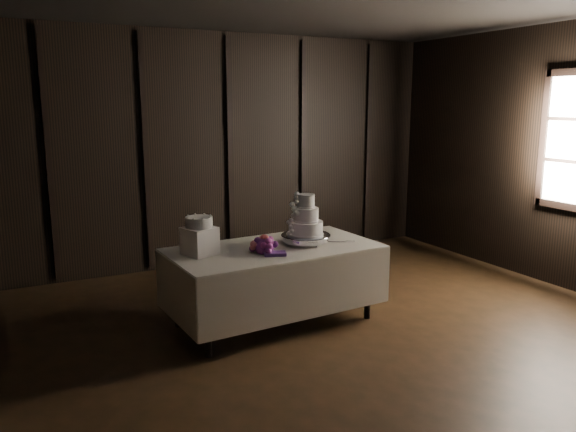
{
  "coord_description": "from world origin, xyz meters",
  "views": [
    {
      "loc": [
        -2.69,
        -3.44,
        2.12
      ],
      "look_at": [
        -0.29,
        1.22,
        1.05
      ],
      "focal_mm": 35.0,
      "sensor_mm": 36.0,
      "label": 1
    }
  ],
  "objects_px": {
    "cake_stand": "(306,239)",
    "bouquet": "(264,246)",
    "small_cake": "(199,222)",
    "display_table": "(274,282)",
    "wedding_cake": "(304,219)",
    "box_pedestal": "(200,241)"
  },
  "relations": [
    {
      "from": "box_pedestal",
      "to": "cake_stand",
      "type": "bearing_deg",
      "value": -5.45
    },
    {
      "from": "cake_stand",
      "to": "bouquet",
      "type": "bearing_deg",
      "value": -165.94
    },
    {
      "from": "wedding_cake",
      "to": "box_pedestal",
      "type": "xyz_separation_m",
      "value": [
        -1.01,
        0.12,
        -0.12
      ]
    },
    {
      "from": "bouquet",
      "to": "small_cake",
      "type": "height_order",
      "value": "small_cake"
    },
    {
      "from": "display_table",
      "to": "bouquet",
      "type": "height_order",
      "value": "bouquet"
    },
    {
      "from": "display_table",
      "to": "wedding_cake",
      "type": "bearing_deg",
      "value": -9.72
    },
    {
      "from": "wedding_cake",
      "to": "small_cake",
      "type": "distance_m",
      "value": 1.02
    },
    {
      "from": "display_table",
      "to": "cake_stand",
      "type": "bearing_deg",
      "value": -6.32
    },
    {
      "from": "bouquet",
      "to": "small_cake",
      "type": "relative_size",
      "value": 1.69
    },
    {
      "from": "small_cake",
      "to": "display_table",
      "type": "bearing_deg",
      "value": -6.6
    },
    {
      "from": "bouquet",
      "to": "small_cake",
      "type": "bearing_deg",
      "value": 157.33
    },
    {
      "from": "cake_stand",
      "to": "wedding_cake",
      "type": "relative_size",
      "value": 1.21
    },
    {
      "from": "bouquet",
      "to": "box_pedestal",
      "type": "xyz_separation_m",
      "value": [
        -0.54,
        0.23,
        0.06
      ]
    },
    {
      "from": "cake_stand",
      "to": "wedding_cake",
      "type": "height_order",
      "value": "wedding_cake"
    },
    {
      "from": "display_table",
      "to": "wedding_cake",
      "type": "distance_m",
      "value": 0.67
    },
    {
      "from": "small_cake",
      "to": "wedding_cake",
      "type": "bearing_deg",
      "value": -6.54
    },
    {
      "from": "bouquet",
      "to": "small_cake",
      "type": "xyz_separation_m",
      "value": [
        -0.54,
        0.23,
        0.23
      ]
    },
    {
      "from": "small_cake",
      "to": "cake_stand",
      "type": "bearing_deg",
      "value": -5.45
    },
    {
      "from": "display_table",
      "to": "box_pedestal",
      "type": "bearing_deg",
      "value": 170.1
    },
    {
      "from": "cake_stand",
      "to": "bouquet",
      "type": "height_order",
      "value": "bouquet"
    },
    {
      "from": "display_table",
      "to": "small_cake",
      "type": "relative_size",
      "value": 8.4
    },
    {
      "from": "display_table",
      "to": "box_pedestal",
      "type": "distance_m",
      "value": 0.85
    }
  ]
}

